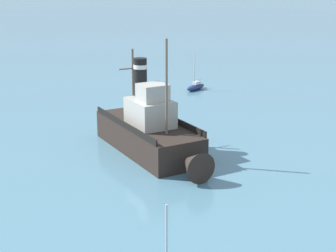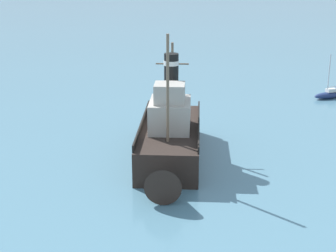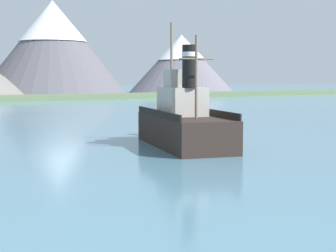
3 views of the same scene
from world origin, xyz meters
name	(u,v)px [view 2 (image 2 of 3)]	position (x,y,z in m)	size (l,w,h in m)	color
ground_plane	(170,158)	(0.00, 0.00, 0.00)	(600.00, 600.00, 0.00)	teal
old_tugboat	(170,136)	(0.02, 0.24, 1.83)	(7.12, 14.79, 9.90)	#2D231E
sailboat_navy	(329,94)	(-20.46, -14.35, 0.43)	(3.94, 1.81, 4.90)	navy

